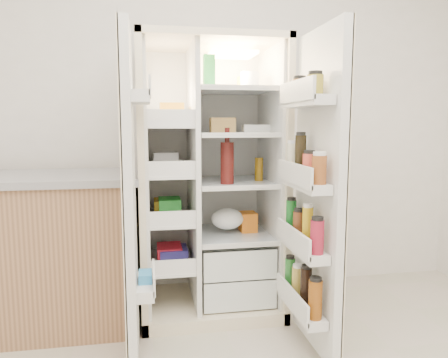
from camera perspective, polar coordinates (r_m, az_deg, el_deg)
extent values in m
cube|color=white|center=(3.20, -2.14, 8.92)|extent=(4.00, 0.02, 2.70)
cube|color=beige|center=(3.15, -2.79, 0.74)|extent=(0.92, 0.04, 1.80)
cube|color=beige|center=(2.79, -10.89, -0.24)|extent=(0.04, 0.70, 1.80)
cube|color=beige|center=(2.92, 6.66, 0.16)|extent=(0.04, 0.70, 1.80)
cube|color=beige|center=(2.84, -2.01, 17.83)|extent=(0.92, 0.70, 0.04)
cube|color=beige|center=(3.06, -1.85, -16.24)|extent=(0.92, 0.70, 0.08)
cube|color=silver|center=(3.12, -2.72, 1.04)|extent=(0.84, 0.02, 1.68)
cube|color=silver|center=(2.79, -10.29, 0.18)|extent=(0.02, 0.62, 1.68)
cube|color=silver|center=(2.91, 6.10, 0.54)|extent=(0.02, 0.62, 1.68)
cube|color=silver|center=(2.81, -4.15, 0.32)|extent=(0.03, 0.62, 1.68)
cube|color=silver|center=(3.01, 1.20, -13.65)|extent=(0.47, 0.52, 0.19)
cube|color=silver|center=(2.94, 1.21, -10.01)|extent=(0.47, 0.52, 0.19)
cube|color=#FFD18C|center=(2.91, 1.00, 16.40)|extent=(0.30, 0.30, 0.02)
cube|color=white|center=(2.92, -7.12, -10.91)|extent=(0.28, 0.58, 0.02)
cube|color=white|center=(2.84, -7.22, -5.16)|extent=(0.28, 0.58, 0.02)
cube|color=white|center=(2.79, -7.32, 0.86)|extent=(0.28, 0.58, 0.02)
cube|color=white|center=(2.77, -7.43, 7.03)|extent=(0.28, 0.58, 0.02)
cube|color=silver|center=(2.92, 1.14, -7.37)|extent=(0.49, 0.58, 0.01)
cube|color=silver|center=(2.85, 1.16, -0.36)|extent=(0.49, 0.58, 0.01)
cube|color=silver|center=(2.83, 1.18, 6.08)|extent=(0.49, 0.58, 0.02)
cube|color=silver|center=(2.83, 1.19, 11.75)|extent=(0.49, 0.58, 0.02)
cube|color=red|center=(2.90, -7.14, -9.79)|extent=(0.16, 0.20, 0.10)
cube|color=#268E2F|center=(2.83, -7.25, -3.78)|extent=(0.14, 0.18, 0.12)
cube|color=white|center=(2.79, -7.34, 1.78)|extent=(0.20, 0.22, 0.07)
cube|color=gold|center=(2.77, -7.45, 8.68)|extent=(0.15, 0.16, 0.14)
cube|color=navy|center=(2.90, -7.14, -9.88)|extent=(0.18, 0.20, 0.09)
cube|color=gold|center=(2.83, -7.24, -3.98)|extent=(0.14, 0.18, 0.10)
cube|color=silver|center=(2.78, -7.35, 2.29)|extent=(0.16, 0.16, 0.12)
sphere|color=orange|center=(2.94, -0.97, -15.45)|extent=(0.07, 0.07, 0.07)
sphere|color=orange|center=(2.99, 0.67, -15.04)|extent=(0.07, 0.07, 0.07)
sphere|color=orange|center=(2.97, 2.79, -15.19)|extent=(0.07, 0.07, 0.07)
sphere|color=orange|center=(3.07, -0.45, -14.39)|extent=(0.07, 0.07, 0.07)
sphere|color=orange|center=(3.07, 1.52, -14.40)|extent=(0.07, 0.07, 0.07)
ellipsoid|color=#4A7B29|center=(2.96, 1.13, -9.62)|extent=(0.26, 0.24, 0.11)
cylinder|color=#48110F|center=(2.68, 0.43, 2.16)|extent=(0.09, 0.09, 0.26)
cylinder|color=brown|center=(2.84, 4.71, 1.33)|extent=(0.05, 0.05, 0.16)
cube|color=#227E38|center=(2.72, -2.03, 14.23)|extent=(0.07, 0.07, 0.20)
cylinder|color=white|center=(2.82, 3.48, 13.04)|extent=(0.12, 0.12, 0.11)
cylinder|color=olive|center=(2.89, 2.44, 12.68)|extent=(0.07, 0.07, 0.09)
cube|color=white|center=(2.87, 4.64, 6.76)|extent=(0.21, 0.09, 0.05)
cube|color=tan|center=(2.80, -0.21, 7.23)|extent=(0.16, 0.09, 0.10)
ellipsoid|color=white|center=(2.89, 0.45, -5.95)|extent=(0.22, 0.20, 0.14)
cube|color=orange|center=(2.96, 3.22, -5.75)|extent=(0.11, 0.13, 0.13)
cube|color=silver|center=(2.25, -12.58, -2.12)|extent=(0.05, 0.40, 1.72)
cube|color=beige|center=(2.25, -13.21, -2.14)|extent=(0.01, 0.40, 1.72)
cube|color=silver|center=(2.38, -10.49, -14.02)|extent=(0.09, 0.32, 0.06)
cube|color=silver|center=(2.22, -11.11, 10.73)|extent=(0.09, 0.32, 0.06)
cube|color=#338CCC|center=(2.37, -10.51, -13.35)|extent=(0.07, 0.12, 0.10)
cube|color=silver|center=(2.34, 12.59, -1.76)|extent=(0.05, 0.58, 1.72)
cube|color=beige|center=(2.35, 13.15, -1.74)|extent=(0.01, 0.58, 1.72)
cube|color=silver|center=(2.49, 10.28, -16.51)|extent=(0.11, 0.50, 0.05)
cube|color=silver|center=(2.38, 10.47, -8.99)|extent=(0.11, 0.50, 0.05)
cube|color=silver|center=(2.30, 10.67, -0.61)|extent=(0.11, 0.50, 0.05)
cube|color=silver|center=(2.28, 10.94, 10.14)|extent=(0.11, 0.50, 0.05)
cylinder|color=brown|center=(2.27, 12.17, -15.57)|extent=(0.07, 0.07, 0.20)
cylinder|color=black|center=(2.38, 10.96, -14.19)|extent=(0.06, 0.06, 0.22)
cylinder|color=#B2973B|center=(2.50, 9.85, -13.57)|extent=(0.06, 0.06, 0.18)
cylinder|color=#25712A|center=(2.61, 8.86, -12.49)|extent=(0.06, 0.06, 0.19)
cylinder|color=maroon|center=(2.17, 12.41, -7.63)|extent=(0.07, 0.07, 0.17)
cylinder|color=gold|center=(2.28, 11.17, -6.34)|extent=(0.06, 0.06, 0.21)
cylinder|color=brown|center=(2.40, 10.02, -6.20)|extent=(0.07, 0.07, 0.16)
cylinder|color=#166422|center=(2.52, 9.01, -5.09)|extent=(0.06, 0.06, 0.20)
cylinder|color=brown|center=(2.11, 12.66, 1.20)|extent=(0.07, 0.07, 0.14)
cylinder|color=#C54532|center=(2.23, 11.37, 1.57)|extent=(0.07, 0.07, 0.14)
cylinder|color=black|center=(2.34, 10.24, 2.99)|extent=(0.06, 0.06, 0.23)
cylinder|color=beige|center=(2.47, 9.18, 2.65)|extent=(0.06, 0.06, 0.18)
cylinder|color=olive|center=(2.18, 12.15, 12.23)|extent=(0.08, 0.08, 0.10)
cylinder|color=#95581B|center=(2.38, 10.10, 11.85)|extent=(0.08, 0.08, 0.10)
cube|color=#9C724E|center=(2.94, -24.15, -9.23)|extent=(1.28, 0.66, 0.92)
cube|color=gray|center=(2.84, -24.66, 0.09)|extent=(1.32, 0.70, 0.04)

